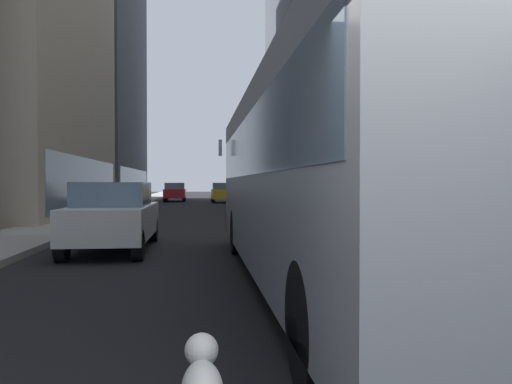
{
  "coord_description": "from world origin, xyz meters",
  "views": [
    {
      "loc": [
        -0.83,
        -1.58,
        1.6
      ],
      "look_at": [
        0.48,
        10.05,
        1.4
      ],
      "focal_mm": 36.5,
      "sensor_mm": 36.0,
      "label": 1
    }
  ],
  "objects": [
    {
      "name": "car_yellow_taxi",
      "position": [
        1.2,
        41.22,
        0.82
      ],
      "size": [
        1.78,
        3.96,
        1.62
      ],
      "color": "yellow",
      "rests_on": "ground"
    },
    {
      "name": "box_truck",
      "position": [
        2.8,
        24.28,
        1.67
      ],
      "size": [
        2.3,
        7.5,
        3.05
      ],
      "color": "#19519E",
      "rests_on": "ground"
    },
    {
      "name": "transit_bus",
      "position": [
        1.2,
        6.53,
        1.78
      ],
      "size": [
        2.78,
        11.53,
        3.05
      ],
      "color": "#999EA3",
      "rests_on": "ground"
    },
    {
      "name": "sidewalk_left",
      "position": [
        -5.7,
        35.0,
        0.07
      ],
      "size": [
        2.4,
        110.0,
        0.15
      ],
      "primitive_type": "cube",
      "color": "gray",
      "rests_on": "ground"
    },
    {
      "name": "sidewalk_right",
      "position": [
        5.7,
        35.0,
        0.07
      ],
      "size": [
        2.4,
        110.0,
        0.15
      ],
      "primitive_type": "cube",
      "color": "gray",
      "rests_on": "ground"
    },
    {
      "name": "ground_plane",
      "position": [
        0.0,
        35.0,
        0.0
      ],
      "size": [
        120.0,
        120.0,
        0.0
      ],
      "primitive_type": "plane",
      "color": "black"
    },
    {
      "name": "car_white_van",
      "position": [
        -2.8,
        11.04,
        0.82
      ],
      "size": [
        1.73,
        4.53,
        1.62
      ],
      "color": "silver",
      "rests_on": "ground"
    },
    {
      "name": "building_right_far",
      "position": [
        11.9,
        49.47,
        17.18
      ],
      "size": [
        9.3,
        22.16,
        34.38
      ],
      "color": "slate",
      "rests_on": "ground"
    },
    {
      "name": "car_red_coupe",
      "position": [
        -2.8,
        44.34,
        0.82
      ],
      "size": [
        1.81,
        4.32,
        1.62
      ],
      "color": "red",
      "rests_on": "ground"
    }
  ]
}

